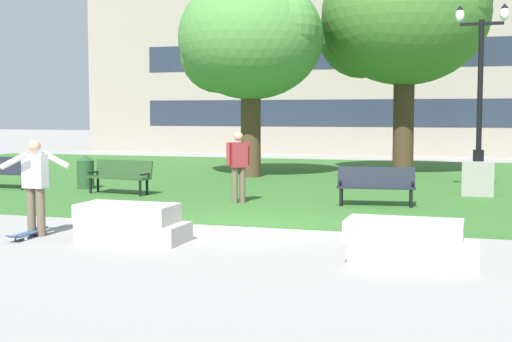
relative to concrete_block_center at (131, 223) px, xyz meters
name	(u,v)px	position (x,y,z in m)	size (l,w,h in m)	color
ground_plane	(248,227)	(1.42, 2.06, -0.31)	(140.00, 140.00, 0.00)	gray
grass_lawn	(343,180)	(1.42, 12.06, -0.30)	(40.00, 20.00, 0.02)	#336628
concrete_block_center	(131,223)	(0.00, 0.00, 0.00)	(1.84, 0.90, 0.64)	#B2ADA3
concrete_block_left	(409,243)	(4.70, -0.44, 0.00)	(1.88, 0.90, 0.64)	#BCB7B2
person_skateboarder	(35,181)	(-1.85, -0.02, 0.67)	(1.07, 0.60, 1.71)	brown
skateboard	(27,233)	(-1.86, -0.29, -0.22)	(0.28, 1.03, 0.14)	#2D4C75
park_bench_near_left	(121,175)	(-3.53, 6.23, 0.23)	(1.86, 0.77, 0.90)	#284723
park_bench_near_right	(5,170)	(-7.44, 6.54, 0.23)	(1.81, 0.57, 0.90)	#1E232D
park_bench_far_right	(376,184)	(3.34, 5.83, 0.23)	(1.85, 0.76, 0.90)	#1E232D
lamp_post_left	(478,157)	(5.61, 8.76, 0.72)	(1.32, 0.80, 4.97)	gray
tree_far_left	(403,16)	(2.97, 14.83, 5.25)	(6.13, 5.84, 8.11)	#42301E
tree_near_left	(249,40)	(-1.88, 12.28, 4.33)	(5.13, 4.89, 6.78)	#4C3823
trash_bin	(86,172)	(-5.15, 7.14, 0.20)	(0.49, 0.49, 0.96)	#234C28
person_bystander_near_lawn	(239,163)	(0.10, 5.37, 0.68)	(0.53, 0.49, 1.71)	brown
building_facade_distant	(358,57)	(-0.56, 26.55, 4.82)	(31.23, 1.03, 10.28)	gray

